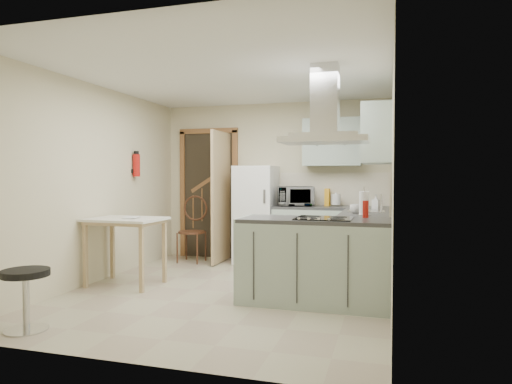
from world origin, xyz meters
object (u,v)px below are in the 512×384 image
(microwave, at_px, (295,196))
(stool, at_px, (26,300))
(extractor_hood, at_px, (325,140))
(bentwood_chair, at_px, (192,232))
(peninsula, at_px, (315,261))
(fridge, at_px, (256,215))
(drop_leaf_table, at_px, (126,252))

(microwave, bearing_deg, stool, -132.88)
(extractor_hood, distance_m, bentwood_chair, 3.17)
(extractor_hood, bearing_deg, peninsula, 180.00)
(peninsula, distance_m, extractor_hood, 1.27)
(fridge, height_order, peninsula, fridge)
(peninsula, height_order, microwave, microwave)
(drop_leaf_table, bearing_deg, fridge, 59.02)
(fridge, relative_size, bentwood_chair, 1.60)
(peninsula, relative_size, drop_leaf_table, 1.75)
(peninsula, relative_size, bentwood_chair, 1.65)
(peninsula, bearing_deg, extractor_hood, 0.00)
(stool, bearing_deg, peninsula, 34.28)
(peninsula, distance_m, drop_leaf_table, 2.37)
(peninsula, xyz_separation_m, bentwood_chair, (-2.22, 1.77, 0.02))
(peninsula, relative_size, extractor_hood, 1.72)
(bentwood_chair, xyz_separation_m, microwave, (1.62, 0.18, 0.58))
(extractor_hood, height_order, microwave, extractor_hood)
(extractor_hood, bearing_deg, stool, -146.86)
(extractor_hood, relative_size, microwave, 1.71)
(bentwood_chair, xyz_separation_m, stool, (-0.06, -3.32, -0.20))
(bentwood_chair, bearing_deg, drop_leaf_table, -95.20)
(drop_leaf_table, distance_m, bentwood_chair, 1.63)
(fridge, xyz_separation_m, peninsula, (1.22, -1.98, -0.30))
(fridge, bearing_deg, microwave, -3.11)
(fridge, bearing_deg, drop_leaf_table, -121.82)
(microwave, bearing_deg, peninsula, -90.10)
(stool, height_order, microwave, microwave)
(stool, distance_m, microwave, 3.96)
(bentwood_chair, distance_m, microwave, 1.73)
(fridge, distance_m, microwave, 0.69)
(extractor_hood, bearing_deg, bentwood_chair, 142.63)
(fridge, relative_size, drop_leaf_table, 1.69)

